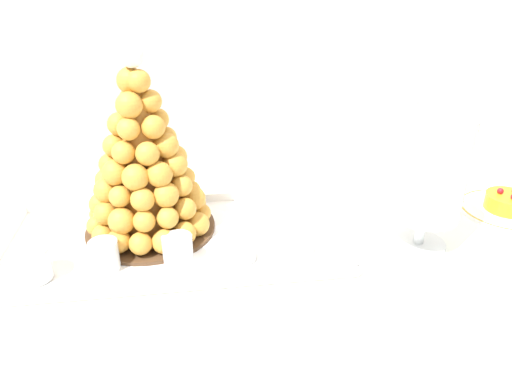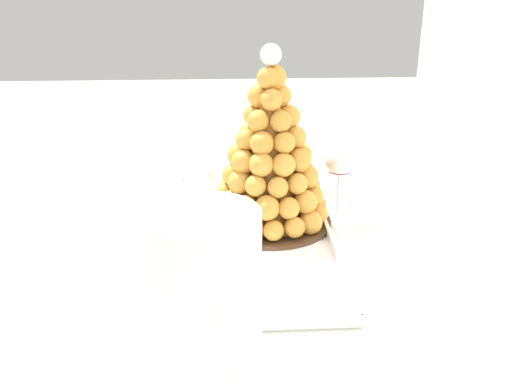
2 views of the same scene
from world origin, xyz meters
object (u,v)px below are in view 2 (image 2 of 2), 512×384
at_px(croquembouche, 270,158).
at_px(macaron_goblet, 205,296).
at_px(dessert_cup_centre, 213,225).
at_px(dessert_cup_left, 206,180).
at_px(dessert_cup_mid_right, 208,253).
at_px(wine_glass, 340,163).
at_px(dessert_cup_right, 212,283).
at_px(serving_tray, 249,234).
at_px(dessert_cup_mid_left, 209,199).

bearing_deg(croquembouche, macaron_goblet, -12.41).
relative_size(croquembouche, dessert_cup_centre, 6.64).
height_order(dessert_cup_left, macaron_goblet, macaron_goblet).
relative_size(dessert_cup_mid_right, wine_glass, 0.35).
relative_size(dessert_cup_centre, macaron_goblet, 0.21).
bearing_deg(dessert_cup_right, macaron_goblet, -0.06).
bearing_deg(serving_tray, dessert_cup_mid_left, -145.36).
distance_m(croquembouche, dessert_cup_centre, 0.18).
xyz_separation_m(dessert_cup_left, dessert_cup_mid_left, (0.12, 0.01, -0.00)).
bearing_deg(macaron_goblet, serving_tray, 171.55).
bearing_deg(croquembouche, wine_glass, 103.20).
height_order(dessert_cup_mid_right, wine_glass, wine_glass).
relative_size(croquembouche, dessert_cup_right, 6.30).
bearing_deg(dessert_cup_mid_right, dessert_cup_left, -178.13).
distance_m(serving_tray, wine_glass, 0.25).
xyz_separation_m(serving_tray, dessert_cup_left, (-0.24, -0.09, 0.03)).
bearing_deg(dessert_cup_left, dessert_cup_right, 2.67).
distance_m(croquembouche, dessert_cup_mid_right, 0.25).
bearing_deg(macaron_goblet, dessert_cup_mid_right, -178.34).
bearing_deg(wine_glass, macaron_goblet, -25.52).
relative_size(croquembouche, wine_glass, 2.20).
height_order(dessert_cup_mid_left, macaron_goblet, macaron_goblet).
distance_m(macaron_goblet, wine_glass, 0.63).
bearing_deg(dessert_cup_mid_right, macaron_goblet, 1.66).
bearing_deg(dessert_cup_centre, wine_glass, 108.76).
xyz_separation_m(dessert_cup_right, macaron_goblet, (0.24, -0.00, 0.13)).
height_order(dessert_cup_right, wine_glass, wine_glass).
height_order(macaron_goblet, wine_glass, macaron_goblet).
distance_m(dessert_cup_left, macaron_goblet, 0.74).
relative_size(dessert_cup_right, macaron_goblet, 0.22).
relative_size(dessert_cup_left, dessert_cup_centre, 1.11).
distance_m(dessert_cup_mid_right, wine_glass, 0.36).
distance_m(dessert_cup_left, wine_glass, 0.34).
bearing_deg(dessert_cup_centre, dessert_cup_right, 0.64).
bearing_deg(dessert_cup_left, croquembouche, 35.56).
bearing_deg(croquembouche, dessert_cup_mid_left, -119.49).
distance_m(dessert_cup_mid_left, dessert_cup_right, 0.36).
bearing_deg(serving_tray, dessert_cup_mid_right, -33.57).
height_order(croquembouche, dessert_cup_right, croquembouche).
xyz_separation_m(serving_tray, macaron_goblet, (0.48, -0.07, 0.16)).
height_order(dessert_cup_left, dessert_cup_centre, dessert_cup_left).
distance_m(serving_tray, dessert_cup_mid_right, 0.15).
xyz_separation_m(dessert_cup_centre, wine_glass, (-0.09, 0.27, 0.10)).
xyz_separation_m(dessert_cup_left, dessert_cup_right, (0.48, 0.02, 0.00)).
xyz_separation_m(serving_tray, dessert_cup_centre, (0.01, -0.07, 0.03)).
bearing_deg(wine_glass, croquembouche, -76.80).
bearing_deg(dessert_cup_right, dessert_cup_left, -177.33).
height_order(dessert_cup_left, dessert_cup_mid_right, dessert_cup_left).
relative_size(dessert_cup_left, macaron_goblet, 0.23).
distance_m(serving_tray, dessert_cup_mid_left, 0.15).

